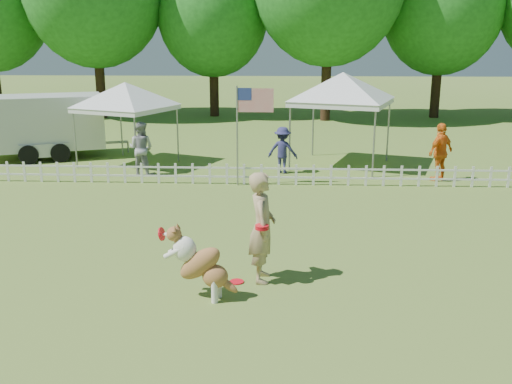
% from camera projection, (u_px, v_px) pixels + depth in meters
% --- Properties ---
extents(ground, '(120.00, 120.00, 0.00)m').
position_uv_depth(ground, '(230.00, 283.00, 9.77)').
color(ground, '#496A21').
rests_on(ground, ground).
extents(picket_fence, '(22.00, 0.08, 0.60)m').
position_uv_depth(picket_fence, '(253.00, 174.00, 16.45)').
color(picket_fence, silver).
rests_on(picket_fence, ground).
extents(handler, '(0.48, 0.72, 1.92)m').
position_uv_depth(handler, '(262.00, 227.00, 9.69)').
color(handler, tan).
rests_on(handler, ground).
extents(dog, '(1.21, 0.60, 1.19)m').
position_uv_depth(dog, '(201.00, 264.00, 9.07)').
color(dog, brown).
rests_on(dog, ground).
extents(frisbee_on_turf, '(0.26, 0.26, 0.02)m').
position_uv_depth(frisbee_on_turf, '(237.00, 282.00, 9.81)').
color(frisbee_on_turf, red).
rests_on(frisbee_on_turf, ground).
extents(canopy_tent_left, '(3.37, 3.37, 2.67)m').
position_uv_depth(canopy_tent_left, '(127.00, 125.00, 18.86)').
color(canopy_tent_left, silver).
rests_on(canopy_tent_left, ground).
extents(canopy_tent_right, '(3.67, 3.67, 2.99)m').
position_uv_depth(canopy_tent_right, '(341.00, 121.00, 18.67)').
color(canopy_tent_right, silver).
rests_on(canopy_tent_right, ground).
extents(cargo_trailer, '(5.57, 3.99, 2.24)m').
position_uv_depth(cargo_trailer, '(43.00, 126.00, 20.07)').
color(cargo_trailer, silver).
rests_on(cargo_trailer, ground).
extents(flag_pole, '(1.09, 0.12, 2.83)m').
position_uv_depth(flag_pole, '(237.00, 137.00, 16.09)').
color(flag_pole, gray).
rests_on(flag_pole, ground).
extents(spectator_a, '(0.94, 0.81, 1.65)m').
position_uv_depth(spectator_a, '(141.00, 148.00, 17.53)').
color(spectator_a, '#939498').
rests_on(spectator_a, ground).
extents(spectator_b, '(1.03, 0.73, 1.45)m').
position_uv_depth(spectator_b, '(283.00, 150.00, 17.79)').
color(spectator_b, navy).
rests_on(spectator_b, ground).
extents(spectator_c, '(1.04, 0.97, 1.72)m').
position_uv_depth(spectator_c, '(441.00, 152.00, 16.78)').
color(spectator_c, orange).
rests_on(spectator_c, ground).
extents(tree_left, '(7.40, 7.40, 12.00)m').
position_uv_depth(tree_left, '(95.00, 2.00, 29.43)').
color(tree_left, '#1F641C').
rests_on(tree_left, ground).
extents(tree_center_left, '(6.00, 6.00, 9.80)m').
position_uv_depth(tree_center_left, '(213.00, 24.00, 30.38)').
color(tree_center_left, '#1F641C').
rests_on(tree_center_left, ground).
extents(tree_right, '(6.20, 6.20, 10.40)m').
position_uv_depth(tree_right, '(441.00, 18.00, 29.71)').
color(tree_right, '#1F641C').
rests_on(tree_right, ground).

